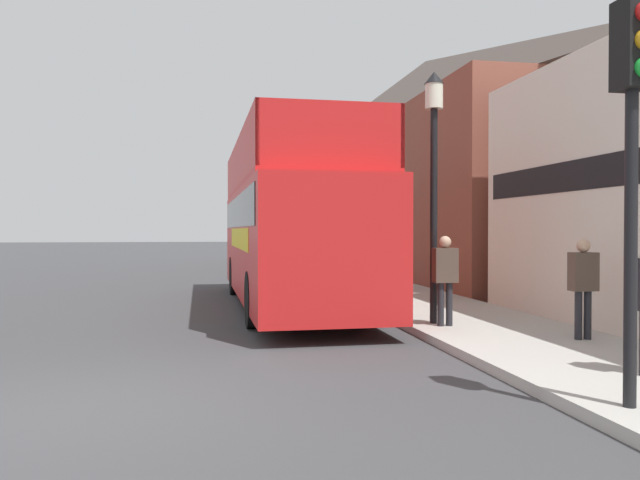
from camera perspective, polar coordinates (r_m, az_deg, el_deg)
The scene contains 11 objects.
ground_plane at distance 27.61m, azimuth -13.47°, elevation -2.92°, with size 144.00×144.00×0.00m, color #3D3D3F.
sidewalk at distance 25.07m, azimuth 1.18°, elevation -3.12°, with size 2.90×108.00×0.14m.
brick_terrace_rear at distance 27.86m, azimuth 9.61°, elevation 6.62°, with size 6.00×23.27×9.22m.
tour_bus at distance 14.89m, azimuth -2.88°, elevation 0.73°, with size 2.61×10.47×3.92m.
parked_car_ahead_of_bus at distance 23.02m, azimuth -4.37°, elevation -1.94°, with size 2.02×4.56×1.45m.
pedestrian_second at distance 10.44m, azimuth 22.93°, elevation -3.30°, with size 0.41×0.22×1.55m.
pedestrian_third at distance 11.19m, azimuth 11.36°, elevation -2.87°, with size 0.42×0.23×1.59m.
traffic_signal at distance 6.69m, azimuth 26.75°, elevation 10.64°, with size 0.28×0.42×3.87m.
lamp_post_nearest at distance 11.56m, azimuth 10.37°, elevation 8.15°, with size 0.35×0.35×4.55m.
lamp_post_second at distance 19.14m, azimuth 2.52°, elevation 6.56°, with size 0.35×0.35×5.25m.
lamp_post_third at distance 26.74m, azimuth -1.65°, elevation 3.68°, with size 0.35×0.35×4.29m.
Camera 1 is at (1.54, -6.51, 1.83)m, focal length 35.00 mm.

